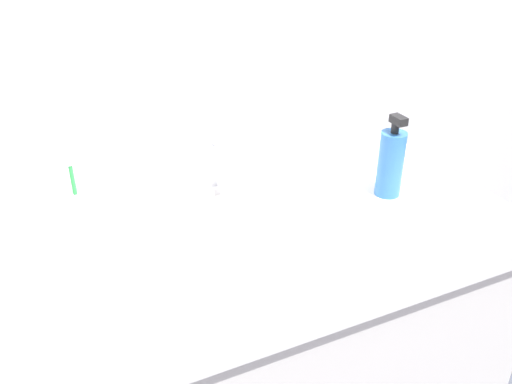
% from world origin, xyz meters
% --- Properties ---
extents(vanity_counter, '(1.06, 0.56, 0.83)m').
position_xyz_m(vanity_counter, '(0.00, 0.00, 0.42)').
color(vanity_counter, silver).
rests_on(vanity_counter, ground).
extents(sink_basin, '(0.45, 0.45, 0.11)m').
position_xyz_m(sink_basin, '(0.01, -0.05, 0.79)').
color(sink_basin, white).
rests_on(sink_basin, vanity_counter).
extents(faucet, '(0.02, 0.17, 0.11)m').
position_xyz_m(faucet, '(0.01, 0.15, 0.88)').
color(faucet, silver).
rests_on(faucet, sink_basin).
extents(toothbrush_cup, '(0.07, 0.07, 0.11)m').
position_xyz_m(toothbrush_cup, '(-0.29, 0.04, 0.88)').
color(toothbrush_cup, white).
rests_on(toothbrush_cup, vanity_counter).
extents(toothbrush_white, '(0.03, 0.02, 0.19)m').
position_xyz_m(toothbrush_white, '(-0.26, 0.05, 0.94)').
color(toothbrush_white, white).
rests_on(toothbrush_white, toothbrush_cup).
extents(toothbrush_green, '(0.01, 0.05, 0.17)m').
position_xyz_m(toothbrush_green, '(-0.28, 0.08, 0.93)').
color(toothbrush_green, green).
rests_on(toothbrush_green, toothbrush_cup).
extents(soap_dispenser, '(0.05, 0.06, 0.18)m').
position_xyz_m(soap_dispenser, '(0.33, 0.00, 0.90)').
color(soap_dispenser, '#3372BF').
rests_on(soap_dispenser, vanity_counter).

